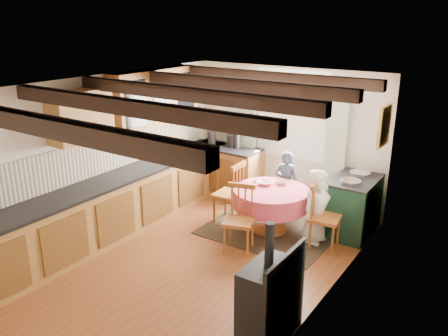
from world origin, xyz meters
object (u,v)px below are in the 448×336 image
Objects in this scene: child_far at (286,184)px; cup at (255,183)px; chair_left at (229,192)px; chair_right at (326,216)px; chair_near at (239,219)px; cast_iron_stove at (268,282)px; dining_table at (270,211)px; child_right at (316,206)px; aga_range at (353,205)px.

cup is at bearing 62.02° from child_far.
chair_left reaches higher than cup.
chair_right is at bearing 135.53° from child_far.
chair_right is at bearing 20.52° from chair_near.
cup is at bearing 123.25° from cast_iron_stove.
cup is (-1.19, 0.03, 0.25)m from chair_right.
child_right is (0.71, 0.08, 0.21)m from dining_table.
chair_near is 0.98× the size of chair_right.
child_right reaches higher than dining_table.
child_far is 0.99m from child_right.
child_far is at bearing -179.66° from aga_range.
cup is (0.45, 0.06, 0.23)m from chair_left.
dining_table is 1.14× the size of chair_left.
chair_near is (-0.08, -0.79, 0.13)m from dining_table.
cast_iron_stove is 2.67m from cup.
chair_right is at bearing 97.07° from cast_iron_stove.
chair_left reaches higher than aga_range.
cast_iron_stove is (1.17, -2.22, 0.31)m from dining_table.
cup is at bearing 176.79° from dining_table.
cast_iron_stove reaches higher than chair_right.
chair_near is 0.74× the size of cast_iron_stove.
cup is at bearing -154.01° from aga_range.
aga_range is at bearing 92.18° from cast_iron_stove.
chair_left is at bearing 37.70° from child_far.
dining_table is 13.10× the size of cup.
chair_left is 2.90m from cast_iron_stove.
cup is at bearing 95.14° from chair_left.
cast_iron_stove is 2.34m from child_right.
cast_iron_stove is at bearing 38.38° from chair_left.
chair_left is at bearing -176.40° from dining_table.
child_far is (-0.97, 0.68, 0.07)m from chair_right.
chair_near is at bearing 146.99° from child_right.
child_right is 1.02m from cup.
aga_range is 1.14m from child_far.
chair_right is 0.22m from child_right.
cast_iron_stove is (1.25, -1.43, 0.17)m from chair_near.
dining_table is at bearing -147.37° from aga_range.
aga_range is 0.87× the size of child_right.
child_right is at bearing 101.34° from cast_iron_stove.
chair_near is at bearing -74.94° from cup.
child_right is at bearing 133.36° from child_far.
cast_iron_stove is 1.17× the size of child_right.
chair_near is at bearing -127.86° from aga_range.
aga_range is (1.06, 0.68, 0.10)m from dining_table.
dining_table is at bearing 87.21° from child_far.
cup is (-1.36, -0.66, 0.29)m from aga_range.
chair_right is 0.75× the size of cast_iron_stove.
dining_table is 0.91m from chair_right.
dining_table is 1.03× the size of child_right.
child_far is (0.66, 0.72, 0.06)m from chair_left.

